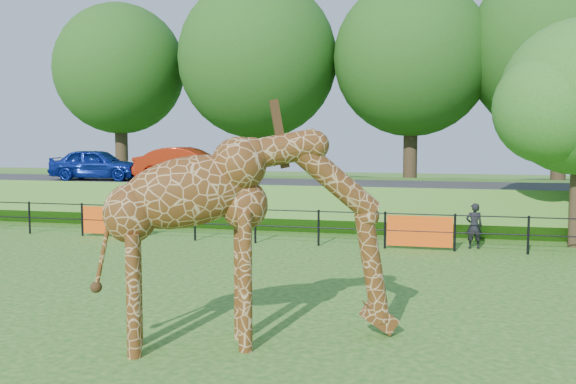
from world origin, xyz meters
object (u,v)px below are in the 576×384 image
Objects in this scene: giraffe at (252,237)px; visitor at (474,226)px; car_blue at (97,164)px; car_red at (188,165)px.

visitor is (3.87, 9.83, -1.07)m from giraffe.
car_blue reaches higher than visitor.
giraffe is 10.62m from visitor.
car_red is at bearing 91.56° from giraffe.
visitor is (15.27, -5.08, -1.41)m from car_blue.
giraffe reaches higher than visitor.
giraffe is at bearing -147.12° from car_blue.
car_blue is 0.92× the size of car_red.
giraffe is 16.54m from car_red.
car_blue is at bearing 86.19° from car_red.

